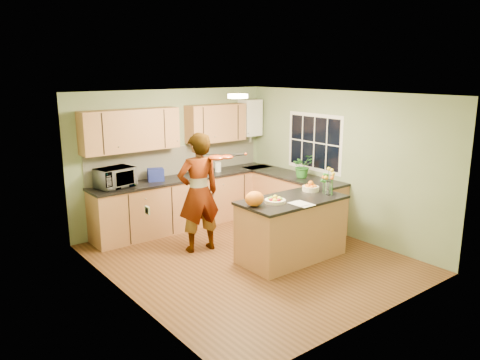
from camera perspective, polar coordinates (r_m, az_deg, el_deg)
floor at (r=7.30m, az=1.21°, el=-9.58°), size 4.50×4.50×0.00m
ceiling at (r=6.74m, az=1.31°, el=10.41°), size 4.00×4.50×0.02m
wall_back at (r=8.73m, az=-8.13°, el=2.69°), size 4.00×0.02×2.50m
wall_front at (r=5.43m, az=16.51°, el=-4.30°), size 4.00×0.02×2.50m
wall_left at (r=5.90m, az=-13.99°, el=-2.74°), size 0.02×4.50×2.50m
wall_right at (r=8.30m, az=12.03°, el=1.97°), size 0.02×4.50×2.50m
back_counter at (r=8.71m, az=-6.40°, el=-2.56°), size 3.64×0.62×0.94m
right_counter at (r=8.82m, az=6.30°, el=-2.35°), size 0.62×2.24×0.94m
splashback at (r=8.78m, az=-7.50°, el=2.43°), size 3.60×0.02×0.52m
upper_cabinets at (r=8.41m, az=-8.72°, el=6.40°), size 3.20×0.34×0.70m
boiler at (r=9.47m, az=1.25°, el=7.59°), size 0.40×0.30×0.86m
window_right at (r=8.63m, az=9.05°, el=4.55°), size 0.01×1.30×1.05m
light_switch at (r=5.36m, az=-11.23°, el=-3.64°), size 0.02×0.09×0.09m
ceiling_lamp at (r=6.97m, az=-0.27°, el=10.19°), size 0.30×0.30×0.07m
peninsula_island at (r=7.21m, az=6.30°, el=-5.90°), size 1.66×0.85×0.95m
fruit_dish at (r=6.83m, az=4.30°, el=-2.41°), size 0.31×0.31×0.11m
orange_bowl at (r=7.54m, az=8.61°, el=-0.84°), size 0.27×0.27×0.16m
flower_vase at (r=7.31m, az=10.81°, el=0.48°), size 0.24×0.24×0.45m
orange_bag at (r=6.63m, az=1.77°, el=-2.29°), size 0.32×0.28×0.22m
papers at (r=6.80m, az=7.56°, el=-2.89°), size 0.24×0.33×0.01m
violinist at (r=7.38m, az=-5.08°, el=-1.56°), size 0.76×0.56×1.91m
violin at (r=7.18m, az=-2.88°, el=2.74°), size 0.65×0.56×0.16m
microwave at (r=7.98m, az=-14.98°, el=0.29°), size 0.66×0.50×0.33m
blue_box at (r=8.30m, az=-10.24°, el=0.64°), size 0.32×0.28×0.22m
kettle at (r=8.62m, az=-5.62°, el=1.36°), size 0.16×0.16×0.31m
jar_cream at (r=8.87m, az=-3.92°, el=1.44°), size 0.12×0.12×0.16m
jar_white at (r=8.92m, az=-2.70°, el=1.59°), size 0.15×0.15×0.18m
potted_plant at (r=8.49m, az=7.63°, el=1.73°), size 0.43×0.39×0.43m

